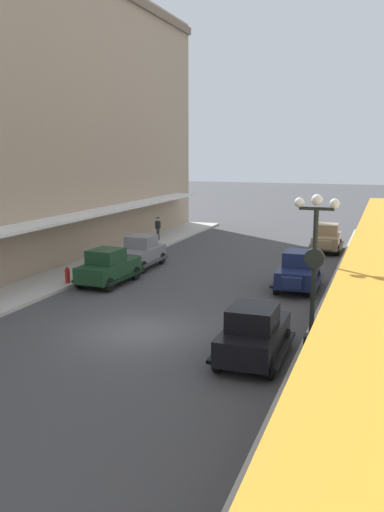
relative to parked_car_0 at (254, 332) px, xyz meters
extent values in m
plane|color=#424244|center=(-4.73, 1.24, -0.94)|extent=(200.00, 200.00, 0.00)
cube|color=#B7B5AD|center=(2.77, 1.24, -0.87)|extent=(3.00, 60.00, 0.15)
cube|color=orange|center=(3.37, 1.24, 2.06)|extent=(1.80, 54.00, 0.16)
cube|color=black|center=(0.00, 0.03, -0.20)|extent=(1.74, 3.92, 0.80)
cube|color=black|center=(0.00, -0.22, 0.55)|extent=(1.46, 1.72, 0.70)
cube|color=#8C9EA8|center=(0.00, -0.22, 0.55)|extent=(1.39, 1.68, 0.42)
cube|color=black|center=(-0.02, 2.16, -0.15)|extent=(0.94, 0.37, 0.52)
cube|color=black|center=(-0.95, 0.02, -0.52)|extent=(0.28, 3.51, 0.12)
cube|color=black|center=(0.95, 0.04, -0.52)|extent=(0.28, 3.51, 0.12)
cylinder|color=black|center=(-0.82, 1.39, -0.60)|extent=(0.23, 0.68, 0.68)
cylinder|color=black|center=(0.79, 1.41, -0.60)|extent=(0.23, 0.68, 0.68)
cylinder|color=black|center=(-0.79, -1.34, -0.60)|extent=(0.23, 0.68, 0.68)
cylinder|color=black|center=(0.82, -1.32, -0.60)|extent=(0.23, 0.68, 0.68)
cube|color=#997F5B|center=(0.05, 20.74, -0.20)|extent=(1.81, 3.95, 0.80)
cube|color=#997F5B|center=(0.04, 20.99, 0.55)|extent=(1.49, 1.74, 0.70)
cube|color=#8C9EA8|center=(0.04, 20.99, 0.55)|extent=(1.42, 1.71, 0.42)
cube|color=#997F5B|center=(0.11, 18.61, -0.15)|extent=(0.95, 0.39, 0.52)
cube|color=#4C3F2D|center=(1.00, 20.77, -0.52)|extent=(0.34, 3.52, 0.12)
cube|color=#4C3F2D|center=(-0.90, 20.72, -0.52)|extent=(0.34, 3.52, 0.12)
cylinder|color=black|center=(0.90, 19.40, -0.60)|extent=(0.24, 0.69, 0.68)
cylinder|color=black|center=(-0.72, 19.36, -0.60)|extent=(0.24, 0.69, 0.68)
cylinder|color=black|center=(0.82, 22.13, -0.60)|extent=(0.24, 0.69, 0.68)
cylinder|color=black|center=(-0.80, 22.08, -0.60)|extent=(0.24, 0.69, 0.68)
cube|color=slate|center=(-9.58, 11.73, -0.20)|extent=(1.73, 3.91, 0.80)
cube|color=slate|center=(-9.58, 11.98, 0.55)|extent=(1.45, 1.71, 0.70)
cube|color=#8C9EA8|center=(-9.58, 11.98, 0.55)|extent=(1.38, 1.67, 0.42)
cube|color=slate|center=(-9.56, 9.60, -0.15)|extent=(0.94, 0.37, 0.52)
cube|color=#393A3D|center=(-8.63, 11.74, -0.52)|extent=(0.26, 3.51, 0.12)
cube|color=#393A3D|center=(-10.53, 11.73, -0.52)|extent=(0.26, 3.51, 0.12)
cylinder|color=black|center=(-8.76, 10.37, -0.60)|extent=(0.22, 0.68, 0.68)
cylinder|color=black|center=(-10.37, 10.36, -0.60)|extent=(0.22, 0.68, 0.68)
cylinder|color=black|center=(-8.78, 13.10, -0.60)|extent=(0.22, 0.68, 0.68)
cylinder|color=black|center=(-10.39, 13.09, -0.60)|extent=(0.22, 0.68, 0.68)
cube|color=#19234C|center=(-0.12, 9.78, -0.20)|extent=(1.77, 3.93, 0.80)
cube|color=#19234C|center=(-0.13, 10.03, 0.55)|extent=(1.47, 1.73, 0.70)
cube|color=#8C9EA8|center=(-0.13, 10.03, 0.55)|extent=(1.40, 1.69, 0.42)
cube|color=#19234C|center=(-0.09, 7.65, -0.15)|extent=(0.94, 0.38, 0.52)
cube|color=black|center=(0.83, 9.79, -0.52)|extent=(0.30, 3.51, 0.12)
cube|color=black|center=(-1.07, 9.76, -0.52)|extent=(0.30, 3.51, 0.12)
cylinder|color=black|center=(0.71, 8.43, -0.60)|extent=(0.23, 0.68, 0.68)
cylinder|color=black|center=(-0.91, 8.40, -0.60)|extent=(0.23, 0.68, 0.68)
cylinder|color=black|center=(0.66, 11.15, -0.60)|extent=(0.23, 0.68, 0.68)
cylinder|color=black|center=(-0.96, 11.13, -0.60)|extent=(0.23, 0.68, 0.68)
cube|color=#193D23|center=(-9.31, 7.52, -0.20)|extent=(1.85, 3.96, 0.80)
cube|color=#193D23|center=(-9.32, 7.27, 0.55)|extent=(1.51, 1.76, 0.70)
cube|color=#8C9EA8|center=(-9.32, 7.27, 0.55)|extent=(1.43, 1.72, 0.42)
cube|color=#193D23|center=(-9.23, 9.65, -0.15)|extent=(0.95, 0.40, 0.52)
cube|color=black|center=(-10.26, 7.56, -0.52)|extent=(0.38, 3.52, 0.12)
cube|color=black|center=(-8.37, 7.48, -0.52)|extent=(0.38, 3.52, 0.12)
cylinder|color=black|center=(-10.07, 8.91, -0.60)|extent=(0.25, 0.69, 0.68)
cylinder|color=black|center=(-8.45, 8.85, -0.60)|extent=(0.25, 0.69, 0.68)
cylinder|color=black|center=(-10.18, 6.19, -0.60)|extent=(0.25, 0.69, 0.68)
cylinder|color=black|center=(-8.56, 6.12, -0.60)|extent=(0.25, 0.69, 0.68)
cube|color=black|center=(1.67, 1.13, -0.54)|extent=(0.44, 0.44, 0.50)
cylinder|color=black|center=(1.67, 1.13, 1.81)|extent=(0.16, 0.16, 4.20)
cube|color=black|center=(1.67, 1.13, 3.91)|extent=(1.10, 0.10, 0.10)
sphere|color=white|center=(1.12, 1.13, 4.09)|extent=(0.32, 0.32, 0.32)
sphere|color=white|center=(2.22, 1.13, 4.09)|extent=(0.32, 0.32, 0.32)
sphere|color=white|center=(1.67, 1.13, 4.19)|extent=(0.36, 0.36, 0.36)
cylinder|color=black|center=(1.67, 1.13, 2.31)|extent=(0.64, 0.18, 0.64)
cylinder|color=silver|center=(1.67, 1.23, 2.31)|extent=(0.56, 0.02, 0.56)
cylinder|color=#B21E19|center=(-11.08, 6.45, -0.44)|extent=(0.24, 0.24, 0.70)
sphere|color=#B21E19|center=(-11.08, 6.45, -0.07)|extent=(0.20, 0.20, 0.20)
cylinder|color=#2D2D33|center=(-12.22, 20.50, -0.37)|extent=(0.24, 0.24, 0.85)
cube|color=#26262D|center=(-12.22, 20.50, 0.34)|extent=(0.36, 0.22, 0.56)
sphere|color=beige|center=(-12.22, 20.50, 0.74)|extent=(0.22, 0.22, 0.22)
cylinder|color=black|center=(-12.22, 20.50, 0.86)|extent=(0.28, 0.28, 0.04)
cylinder|color=slate|center=(2.20, 15.26, -0.37)|extent=(0.24, 0.24, 0.85)
cube|color=#8C6647|center=(2.20, 15.26, 0.34)|extent=(0.36, 0.22, 0.56)
sphere|color=#9E7051|center=(2.20, 15.26, 0.74)|extent=(0.22, 0.22, 0.22)
cylinder|color=#2D2D33|center=(3.54, 6.37, -0.37)|extent=(0.24, 0.24, 0.85)
cube|color=#4C724C|center=(3.54, 6.37, 0.34)|extent=(0.36, 0.22, 0.56)
sphere|color=#9E7051|center=(3.54, 6.37, 0.74)|extent=(0.22, 0.22, 0.22)
camera|label=1|loc=(3.77, -16.31, 5.67)|focal=38.06mm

